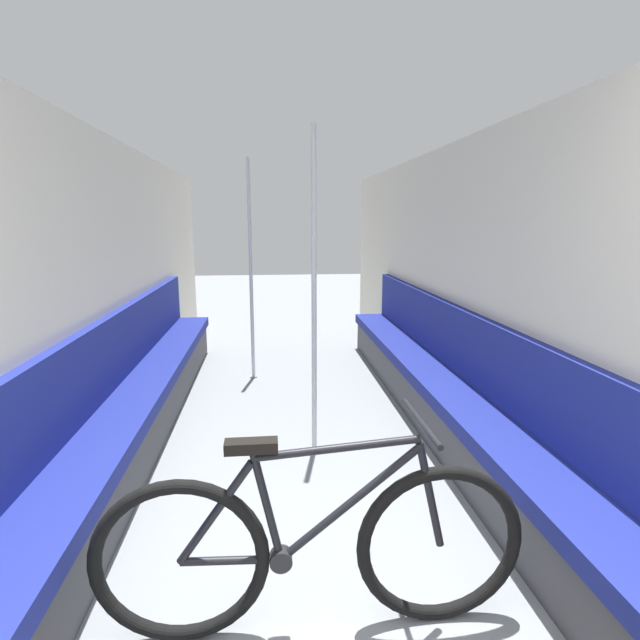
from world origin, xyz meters
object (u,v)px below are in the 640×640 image
at_px(grab_pole_far, 314,301).
at_px(bench_seat_row_left, 137,399).
at_px(bench_seat_row_right, 440,388).
at_px(bicycle, 313,548).
at_px(grab_pole_near, 251,274).

bearing_deg(grab_pole_far, bench_seat_row_left, 165.89).
relative_size(bench_seat_row_right, bicycle, 3.01).
bearing_deg(grab_pole_far, bench_seat_row_right, 17.48).
distance_m(bicycle, grab_pole_near, 3.50).
xyz_separation_m(bicycle, grab_pole_far, (0.16, 1.63, 0.74)).
xyz_separation_m(bench_seat_row_right, grab_pole_near, (-1.54, 1.45, 0.79)).
bearing_deg(bench_seat_row_left, grab_pole_far, -14.11).
bearing_deg(grab_pole_near, grab_pole_far, -74.66).
height_order(bench_seat_row_left, bicycle, bench_seat_row_left).
distance_m(bench_seat_row_left, bench_seat_row_right, 2.38).
relative_size(bench_seat_row_left, bench_seat_row_right, 1.00).
distance_m(bench_seat_row_left, grab_pole_near, 1.85).
xyz_separation_m(grab_pole_near, grab_pole_far, (0.49, -1.78, 0.00)).
bearing_deg(bicycle, bench_seat_row_right, 61.63).
height_order(bicycle, grab_pole_far, grab_pole_far).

